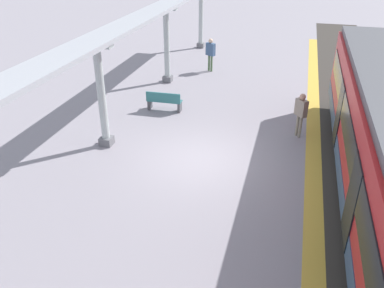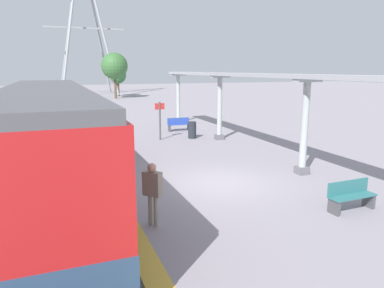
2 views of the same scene
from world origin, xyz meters
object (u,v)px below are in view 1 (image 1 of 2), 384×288
at_px(canopy_pillar_nearest, 201,19).
at_px(bench_mid_platform, 164,101).
at_px(passenger_waiting_near_edge, 301,110).
at_px(canopy_pillar_third, 102,96).
at_px(passenger_by_the_benches, 211,51).
at_px(canopy_pillar_second, 167,45).

distance_m(canopy_pillar_nearest, bench_mid_platform, 10.86).
bearing_deg(passenger_waiting_near_edge, canopy_pillar_third, 20.53).
relative_size(canopy_pillar_nearest, passenger_by_the_benches, 2.06).
bearing_deg(passenger_by_the_benches, canopy_pillar_nearest, -70.18).
bearing_deg(canopy_pillar_nearest, canopy_pillar_second, 90.00).
xyz_separation_m(canopy_pillar_nearest, passenger_waiting_near_edge, (-6.67, 11.72, -0.81)).
relative_size(canopy_pillar_nearest, bench_mid_platform, 2.44).
relative_size(canopy_pillar_second, canopy_pillar_third, 1.00).
relative_size(canopy_pillar_nearest, canopy_pillar_second, 1.00).
bearing_deg(bench_mid_platform, passenger_waiting_near_edge, 169.92).
bearing_deg(canopy_pillar_third, passenger_by_the_benches, -100.38).
xyz_separation_m(canopy_pillar_third, passenger_waiting_near_edge, (-6.67, -2.50, -0.81)).
height_order(bench_mid_platform, passenger_by_the_benches, passenger_by_the_benches).
bearing_deg(canopy_pillar_nearest, passenger_waiting_near_edge, 119.65).
bearing_deg(passenger_waiting_near_edge, canopy_pillar_nearest, -60.35).
bearing_deg(passenger_by_the_benches, canopy_pillar_second, 52.89).
bearing_deg(canopy_pillar_second, bench_mid_platform, 105.79).
xyz_separation_m(canopy_pillar_second, bench_mid_platform, (-1.03, 3.64, -1.43)).
bearing_deg(canopy_pillar_nearest, passenger_by_the_benches, 109.82).
bearing_deg(canopy_pillar_nearest, canopy_pillar_third, 90.00).
relative_size(bench_mid_platform, passenger_by_the_benches, 0.84).
distance_m(canopy_pillar_nearest, canopy_pillar_third, 14.22).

